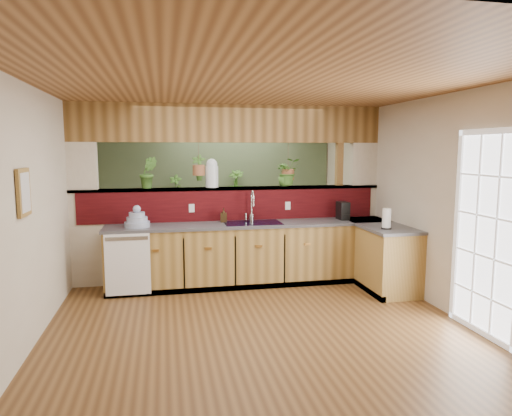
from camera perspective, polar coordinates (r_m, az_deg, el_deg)
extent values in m
cube|color=brown|center=(5.81, -1.01, -12.27)|extent=(4.60, 7.00, 0.01)
cube|color=brown|center=(5.51, -1.07, 14.12)|extent=(4.60, 7.00, 0.01)
cube|color=beige|center=(8.96, -5.10, 3.15)|extent=(4.60, 0.02, 2.60)
cube|color=beige|center=(2.22, 15.78, -9.89)|extent=(4.60, 0.02, 2.60)
cube|color=beige|center=(5.58, -24.97, -0.03)|extent=(0.02, 7.00, 2.60)
cube|color=beige|center=(6.34, 19.86, 1.03)|extent=(0.02, 7.00, 2.60)
cube|color=beige|center=(6.92, -3.06, -3.28)|extent=(4.60, 0.15, 1.35)
cube|color=#3D080B|center=(6.77, -2.98, 0.33)|extent=(4.40, 0.02, 0.45)
cube|color=brown|center=(6.83, -3.10, 2.46)|extent=(4.60, 0.21, 0.04)
cube|color=brown|center=(6.81, -3.15, 10.49)|extent=(4.60, 0.15, 0.55)
cube|color=beige|center=(6.83, -20.90, 4.77)|extent=(0.40, 0.15, 0.70)
cube|color=beige|center=(7.41, 13.24, 5.22)|extent=(0.40, 0.15, 0.70)
cube|color=brown|center=(7.28, 10.28, 2.10)|extent=(0.10, 0.10, 2.60)
cube|color=brown|center=(6.83, -3.10, 2.46)|extent=(4.60, 0.21, 0.04)
cube|color=brown|center=(6.81, -3.15, 10.49)|extent=(4.60, 0.15, 0.55)
cube|color=#526646|center=(8.94, -5.09, 3.14)|extent=(4.55, 0.02, 2.55)
cube|color=olive|center=(6.65, -0.42, -5.86)|extent=(4.10, 0.60, 0.86)
cube|color=#434347|center=(6.56, -0.43, -2.04)|extent=(4.14, 0.64, 0.04)
cube|color=olive|center=(6.80, 15.01, -5.82)|extent=(0.60, 1.48, 0.86)
cube|color=#434347|center=(6.72, 15.14, -2.08)|extent=(0.64, 1.52, 0.04)
cube|color=olive|center=(7.19, 13.46, -5.07)|extent=(0.60, 0.60, 0.86)
cube|color=#434347|center=(7.10, 13.57, -1.52)|extent=(0.64, 0.64, 0.04)
cube|color=black|center=(6.50, 0.04, -9.75)|extent=(4.10, 0.06, 0.08)
cube|color=black|center=(6.79, 12.84, -9.19)|extent=(0.06, 1.48, 0.08)
cube|color=white|center=(6.25, -15.74, -6.83)|extent=(0.58, 0.02, 0.82)
cube|color=#B7B7B2|center=(6.16, -15.86, -3.70)|extent=(0.54, 0.01, 0.05)
cube|color=black|center=(6.56, -0.43, -1.99)|extent=(0.82, 0.50, 0.03)
cube|color=black|center=(6.54, -2.06, -2.78)|extent=(0.34, 0.40, 0.16)
cube|color=black|center=(6.62, 1.19, -2.67)|extent=(0.34, 0.40, 0.16)
cube|color=white|center=(5.30, 26.77, -3.22)|extent=(0.06, 1.02, 2.16)
cube|color=olive|center=(4.78, -27.05, 1.75)|extent=(0.03, 0.35, 0.45)
cube|color=silver|center=(4.77, -26.88, 1.75)|extent=(0.01, 0.27, 0.37)
cylinder|color=#B7B7B2|center=(6.75, -0.57, -1.19)|extent=(0.07, 0.07, 0.10)
cylinder|color=#B7B7B2|center=(6.73, -0.57, 0.28)|extent=(0.02, 0.02, 0.27)
torus|color=#B7B7B2|center=(6.65, -0.46, 1.36)|extent=(0.19, 0.10, 0.20)
cylinder|color=#B7B7B2|center=(6.57, -0.31, 0.70)|extent=(0.02, 0.02, 0.12)
cylinder|color=#B7B7B2|center=(6.73, -1.29, -1.05)|extent=(0.03, 0.03, 0.10)
cylinder|color=#929EBD|center=(6.41, -14.63, -1.99)|extent=(0.34, 0.34, 0.07)
cylinder|color=#929EBD|center=(6.40, -14.65, -1.37)|extent=(0.28, 0.28, 0.06)
cylinder|color=#929EBD|center=(6.39, -14.66, -0.80)|extent=(0.21, 0.21, 0.06)
sphere|color=#929EBD|center=(6.38, -14.69, -0.14)|extent=(0.11, 0.11, 0.11)
imported|color=#3B2A15|center=(6.62, -4.08, -0.91)|extent=(0.10, 0.10, 0.20)
cube|color=black|center=(6.99, 10.81, -0.32)|extent=(0.14, 0.23, 0.27)
cube|color=black|center=(6.93, 11.04, -1.13)|extent=(0.12, 0.09, 0.09)
cylinder|color=silver|center=(6.95, 10.96, -0.81)|extent=(0.07, 0.07, 0.07)
cylinder|color=black|center=(6.31, 15.97, -2.43)|extent=(0.14, 0.14, 0.02)
cylinder|color=#B7B7B2|center=(6.29, 16.01, -1.22)|extent=(0.02, 0.02, 0.29)
cylinder|color=white|center=(6.29, 16.01, -1.22)|extent=(0.11, 0.11, 0.25)
cylinder|color=silver|center=(6.78, -5.54, 3.91)|extent=(0.19, 0.19, 0.32)
sphere|color=silver|center=(6.77, -5.56, 5.43)|extent=(0.17, 0.17, 0.17)
imported|color=#3A6924|center=(6.74, -13.32, 4.32)|extent=(0.27, 0.22, 0.46)
imported|color=#3A6924|center=(6.98, 3.55, 4.16)|extent=(0.23, 0.23, 0.35)
cylinder|color=brown|center=(6.75, -7.20, 6.68)|extent=(0.01, 0.01, 0.34)
cylinder|color=brown|center=(6.76, -7.17, 4.72)|extent=(0.18, 0.18, 0.15)
imported|color=#3A6924|center=(6.75, -7.20, 6.69)|extent=(0.23, 0.19, 0.38)
cylinder|color=brown|center=(6.99, 4.04, 6.43)|extent=(0.01, 0.01, 0.42)
cylinder|color=brown|center=(7.00, 4.02, 4.22)|extent=(0.19, 0.19, 0.16)
imported|color=#3A6924|center=(6.99, 4.04, 6.21)|extent=(0.39, 0.35, 0.41)
cube|color=black|center=(8.79, -5.67, -2.19)|extent=(1.63, 0.57, 1.06)
imported|color=#3A6924|center=(8.66, -10.01, 2.65)|extent=(0.27, 0.21, 0.45)
imported|color=#3A6924|center=(8.76, -2.52, 3.05)|extent=(0.39, 0.39, 0.53)
imported|color=#3A6924|center=(7.88, -0.89, -4.16)|extent=(0.79, 0.72, 0.76)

